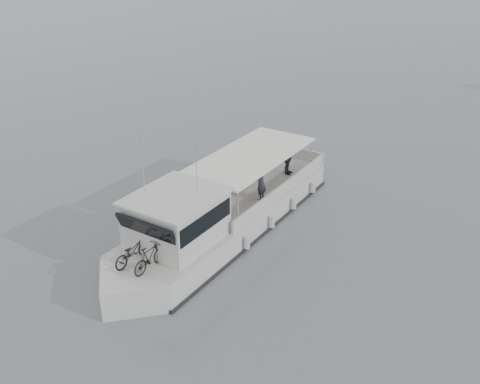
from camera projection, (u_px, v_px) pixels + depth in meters
ground at (227, 268)px, 21.57m from camera, size 1400.00×1400.00×0.00m
tour_boat at (215, 218)px, 23.26m from camera, size 13.93×8.60×6.08m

